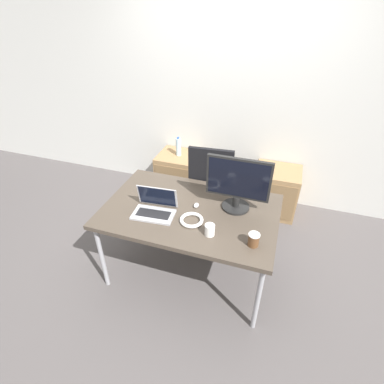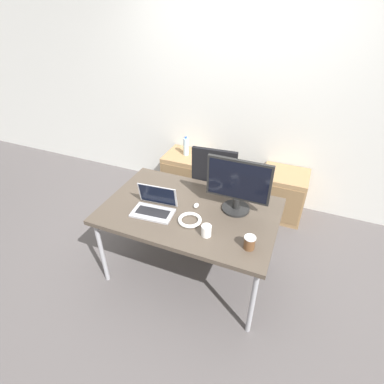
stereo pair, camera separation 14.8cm
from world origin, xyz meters
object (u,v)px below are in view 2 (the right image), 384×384
object	(u,v)px
monitor	(238,186)
laptop_center	(154,207)
office_chair	(216,198)
cable_coil	(190,220)
cabinet_right	(282,194)
water_bottle	(186,146)
coffee_cup_brown	(250,243)
mouse	(196,205)
coffee_cup_white	(206,231)
cabinet_left	(186,174)

from	to	relation	value
monitor	laptop_center	bearing A→B (deg)	-155.46
office_chair	cable_coil	xyz separation A→B (m)	(0.05, -0.87, 0.36)
cabinet_right	water_bottle	world-z (taller)	water_bottle
water_bottle	monitor	xyz separation A→B (m)	(0.94, -1.10, 0.31)
coffee_cup_brown	cable_coil	xyz separation A→B (m)	(-0.52, 0.12, -0.04)
mouse	coffee_cup_white	xyz separation A→B (m)	(0.21, -0.31, 0.03)
cabinet_left	water_bottle	world-z (taller)	water_bottle
office_chair	cabinet_right	world-z (taller)	office_chair
monitor	mouse	bearing A→B (deg)	-163.09
cabinet_left	cabinet_right	size ratio (longest dim) A/B	1.00
cabinet_left	monitor	distance (m)	1.61
office_chair	cable_coil	size ratio (longest dim) A/B	5.57
cabinet_left	laptop_center	bearing A→B (deg)	-77.35
cable_coil	water_bottle	bearing A→B (deg)	114.60
monitor	water_bottle	bearing A→B (deg)	130.62
office_chair	water_bottle	bearing A→B (deg)	138.15
cabinet_left	monitor	world-z (taller)	monitor
office_chair	cabinet_left	distance (m)	0.81
cabinet_right	mouse	xyz separation A→B (m)	(-0.63, -1.20, 0.48)
mouse	coffee_cup_brown	size ratio (longest dim) A/B	0.61
cabinet_left	cable_coil	size ratio (longest dim) A/B	2.95
monitor	coffee_cup_white	distance (m)	0.47
office_chair	coffee_cup_white	bearing A→B (deg)	-76.78
office_chair	cabinet_left	size ratio (longest dim) A/B	1.89
mouse	coffee_cup_white	world-z (taller)	coffee_cup_white
cabinet_right	coffee_cup_white	world-z (taller)	coffee_cup_white
monitor	mouse	distance (m)	0.41
office_chair	monitor	size ratio (longest dim) A/B	2.04
office_chair	cabinet_right	bearing A→B (deg)	39.00
cabinet_left	cabinet_right	bearing A→B (deg)	0.00
cable_coil	coffee_cup_brown	bearing A→B (deg)	-12.58
water_bottle	coffee_cup_brown	xyz separation A→B (m)	(1.16, -1.52, 0.12)
laptop_center	water_bottle	bearing A→B (deg)	102.63
water_bottle	laptop_center	size ratio (longest dim) A/B	0.67
cabinet_right	cable_coil	distance (m)	1.60
cable_coil	office_chair	bearing A→B (deg)	93.06
office_chair	laptop_center	xyz separation A→B (m)	(-0.28, -0.86, 0.39)
laptop_center	cable_coil	distance (m)	0.33
cabinet_right	coffee_cup_white	bearing A→B (deg)	-105.84
mouse	coffee_cup_brown	bearing A→B (deg)	-30.27
cabinet_right	coffee_cup_white	distance (m)	1.65
monitor	mouse	world-z (taller)	monitor
cabinet_right	coffee_cup_white	xyz separation A→B (m)	(-0.43, -1.50, 0.51)
cabinet_left	water_bottle	xyz separation A→B (m)	(0.00, 0.00, 0.40)
mouse	laptop_center	bearing A→B (deg)	-148.24
office_chair	cabinet_left	bearing A→B (deg)	138.26
cabinet_right	water_bottle	bearing A→B (deg)	179.90
monitor	coffee_cup_white	xyz separation A→B (m)	(-0.12, -0.41, -0.20)
coffee_cup_brown	coffee_cup_white	bearing A→B (deg)	178.25
laptop_center	monitor	bearing A→B (deg)	24.54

